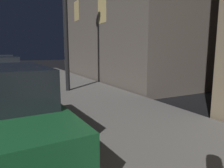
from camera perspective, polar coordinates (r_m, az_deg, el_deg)
car_white at (r=9.82m, az=-28.97°, el=2.37°), size 2.22×4.34×1.43m
car_silver at (r=16.44m, az=-28.44°, el=4.72°), size 2.19×4.58×1.43m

